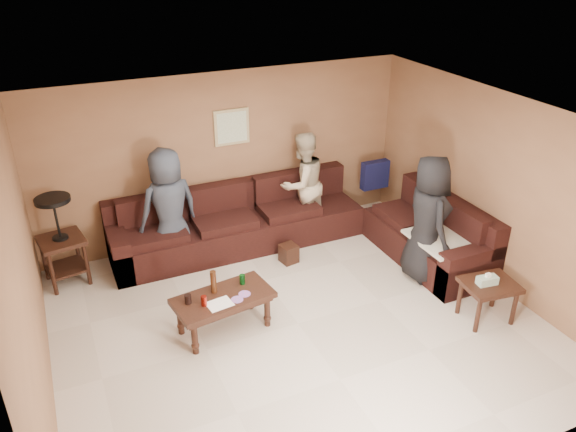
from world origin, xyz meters
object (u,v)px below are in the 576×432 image
object	(u,v)px
side_table_right	(489,288)
person_middle	(303,184)
end_table_left	(61,239)
sectional_sofa	(305,231)
waste_bin	(289,253)
coffee_table	(223,301)
person_right	(427,219)
person_left	(169,208)

from	to	relation	value
side_table_right	person_middle	bearing A→B (deg)	109.87
end_table_left	side_table_right	distance (m)	5.37
end_table_left	person_middle	xyz separation A→B (m)	(3.46, 0.00, 0.15)
end_table_left	sectional_sofa	bearing A→B (deg)	-9.94
side_table_right	waste_bin	world-z (taller)	side_table_right
sectional_sofa	end_table_left	distance (m)	3.29
coffee_table	person_right	bearing A→B (deg)	0.15
person_left	person_middle	bearing A→B (deg)	170.62
side_table_right	person_middle	world-z (taller)	person_middle
end_table_left	person_right	bearing A→B (deg)	-22.42
waste_bin	person_middle	world-z (taller)	person_middle
person_left	side_table_right	bearing A→B (deg)	125.67
person_middle	person_right	world-z (taller)	person_right
sectional_sofa	person_right	distance (m)	1.78
person_left	waste_bin	bearing A→B (deg)	144.29
end_table_left	side_table_right	size ratio (longest dim) A/B	1.84
side_table_right	person_middle	xyz separation A→B (m)	(-1.05, 2.91, 0.37)
person_middle	person_left	bearing A→B (deg)	-12.35
side_table_right	waste_bin	size ratio (longest dim) A/B	2.55
sectional_sofa	end_table_left	size ratio (longest dim) A/B	3.75
end_table_left	side_table_right	world-z (taller)	end_table_left
sectional_sofa	person_middle	size ratio (longest dim) A/B	2.90
sectional_sofa	side_table_right	xyz separation A→B (m)	(1.28, -2.34, 0.11)
side_table_right	end_table_left	bearing A→B (deg)	147.18
side_table_right	person_left	bearing A→B (deg)	137.78
person_right	person_middle	bearing A→B (deg)	36.98
end_table_left	side_table_right	bearing A→B (deg)	-32.82
coffee_table	person_left	bearing A→B (deg)	95.63
side_table_right	person_left	xyz separation A→B (m)	(-3.10, 2.81, 0.41)
side_table_right	person_middle	distance (m)	3.12
sectional_sofa	waste_bin	bearing A→B (deg)	-151.72
person_left	person_right	world-z (taller)	person_right
coffee_table	waste_bin	world-z (taller)	coffee_table
end_table_left	waste_bin	world-z (taller)	end_table_left
person_left	end_table_left	bearing A→B (deg)	-16.00
person_middle	sectional_sofa	bearing A→B (deg)	52.85
side_table_right	person_right	size ratio (longest dim) A/B	0.39
person_right	end_table_left	bearing A→B (deg)	77.43
coffee_table	person_middle	distance (m)	2.65
sectional_sofa	coffee_table	world-z (taller)	sectional_sofa
coffee_table	end_table_left	size ratio (longest dim) A/B	0.97
coffee_table	side_table_right	size ratio (longest dim) A/B	1.78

